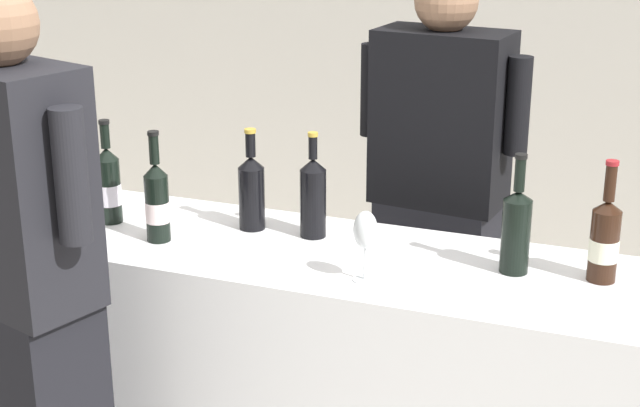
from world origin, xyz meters
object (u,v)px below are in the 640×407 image
at_px(wine_bottle_2, 605,239).
at_px(wine_bottle_4, 157,201).
at_px(person_guest, 28,326).
at_px(wine_glass, 365,233).
at_px(wine_bottle_0, 313,196).
at_px(wine_bottle_3, 252,190).
at_px(person_server, 437,221).
at_px(ice_bucket, 56,172).
at_px(wine_bottle_5, 516,228).
at_px(wine_bottle_1, 109,185).

distance_m(wine_bottle_2, wine_bottle_4, 1.30).
bearing_deg(person_guest, wine_glass, 29.68).
bearing_deg(wine_bottle_0, wine_glass, -46.12).
bearing_deg(wine_bottle_3, wine_bottle_4, -138.44).
height_order(wine_bottle_4, person_server, person_server).
relative_size(wine_bottle_3, wine_bottle_4, 0.94).
relative_size(wine_bottle_3, person_guest, 0.18).
height_order(wine_bottle_2, person_server, person_server).
bearing_deg(wine_glass, ice_bucket, 166.98).
bearing_deg(ice_bucket, wine_bottle_5, -2.58).
height_order(wine_bottle_0, person_guest, person_guest).
distance_m(wine_bottle_2, person_server, 0.88).
relative_size(wine_glass, person_server, 0.12).
bearing_deg(wine_bottle_5, ice_bucket, 177.42).
xyz_separation_m(wine_bottle_1, wine_bottle_2, (1.52, 0.08, -0.00)).
bearing_deg(person_server, person_guest, -121.66).
bearing_deg(person_guest, wine_bottle_0, 53.45).
height_order(wine_bottle_2, wine_glass, wine_bottle_2).
bearing_deg(wine_bottle_0, person_server, 65.45).
xyz_separation_m(wine_bottle_0, wine_bottle_3, (-0.20, -0.00, -0.00)).
bearing_deg(wine_bottle_3, wine_bottle_2, -1.57).
distance_m(ice_bucket, person_guest, 0.85).
distance_m(wine_bottle_0, wine_bottle_5, 0.63).
relative_size(wine_bottle_0, wine_bottle_4, 0.96).
height_order(wine_bottle_0, wine_bottle_5, wine_bottle_5).
distance_m(wine_bottle_0, wine_bottle_2, 0.86).
xyz_separation_m(wine_bottle_3, person_guest, (-0.33, -0.71, -0.20)).
bearing_deg(wine_bottle_3, wine_bottle_5, -3.83).
relative_size(person_server, person_guest, 0.97).
distance_m(wine_bottle_1, wine_bottle_3, 0.46).
bearing_deg(wine_bottle_5, wine_bottle_4, -172.36).
bearing_deg(wine_bottle_2, wine_bottle_0, 177.75).
xyz_separation_m(wine_bottle_0, person_server, (0.25, 0.56, -0.24)).
bearing_deg(ice_bucket, wine_bottle_0, -0.63).
xyz_separation_m(wine_bottle_4, wine_glass, (0.68, -0.07, 0.01)).
relative_size(wine_bottle_0, wine_bottle_3, 1.02).
bearing_deg(person_server, wine_glass, -89.88).
height_order(wine_bottle_1, wine_bottle_5, wine_bottle_5).
relative_size(wine_bottle_0, wine_bottle_1, 0.98).
bearing_deg(wine_bottle_0, wine_bottle_5, -5.50).
height_order(wine_bottle_2, wine_bottle_5, same).
height_order(wine_bottle_0, wine_bottle_3, wine_bottle_0).
xyz_separation_m(wine_bottle_5, wine_glass, (-0.37, -0.21, 0.01)).
height_order(wine_bottle_3, person_server, person_server).
bearing_deg(wine_bottle_4, wine_bottle_2, 7.42).
distance_m(wine_bottle_0, wine_glass, 0.37).
distance_m(wine_bottle_2, wine_bottle_3, 1.07).
height_order(wine_bottle_5, wine_glass, wine_bottle_5).
bearing_deg(ice_bucket, wine_bottle_2, -1.40).
distance_m(wine_bottle_0, person_guest, 0.91).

